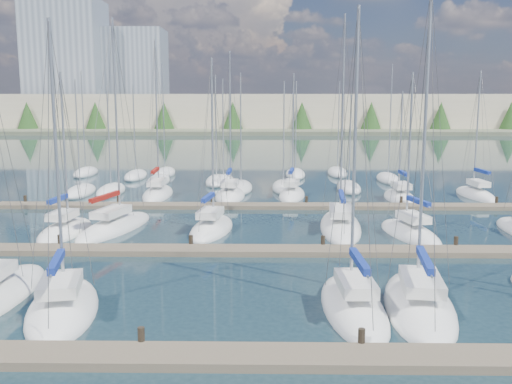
{
  "coord_description": "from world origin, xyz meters",
  "views": [
    {
      "loc": [
        0.5,
        -16.61,
        9.09
      ],
      "look_at": [
        0.0,
        14.0,
        4.0
      ],
      "focal_mm": 40.0,
      "sensor_mm": 36.0,
      "label": 1
    }
  ],
  "objects_px": {
    "sailboat_n": "(158,194)",
    "sailboat_o": "(230,195)",
    "sailboat_e": "(419,304)",
    "sailboat_d": "(353,306)",
    "sailboat_p": "(292,195)",
    "sailboat_q": "(400,198)",
    "sailboat_j": "(212,228)",
    "sailboat_k": "(340,226)",
    "sailboat_h": "(65,231)",
    "sailboat_i": "(115,227)",
    "sailboat_c": "(63,308)",
    "sailboat_r": "(476,195)",
    "sailboat_l": "(410,233)"
  },
  "relations": [
    {
      "from": "sailboat_k",
      "to": "sailboat_i",
      "type": "height_order",
      "value": "sailboat_k"
    },
    {
      "from": "sailboat_p",
      "to": "sailboat_l",
      "type": "distance_m",
      "value": 16.69
    },
    {
      "from": "sailboat_d",
      "to": "sailboat_h",
      "type": "relative_size",
      "value": 1.18
    },
    {
      "from": "sailboat_c",
      "to": "sailboat_q",
      "type": "distance_m",
      "value": 34.52
    },
    {
      "from": "sailboat_q",
      "to": "sailboat_e",
      "type": "height_order",
      "value": "sailboat_e"
    },
    {
      "from": "sailboat_c",
      "to": "sailboat_h",
      "type": "relative_size",
      "value": 1.13
    },
    {
      "from": "sailboat_o",
      "to": "sailboat_d",
      "type": "distance_m",
      "value": 29.16
    },
    {
      "from": "sailboat_e",
      "to": "sailboat_d",
      "type": "bearing_deg",
      "value": -166.2
    },
    {
      "from": "sailboat_o",
      "to": "sailboat_k",
      "type": "height_order",
      "value": "sailboat_k"
    },
    {
      "from": "sailboat_c",
      "to": "sailboat_e",
      "type": "relative_size",
      "value": 0.91
    },
    {
      "from": "sailboat_d",
      "to": "sailboat_q",
      "type": "bearing_deg",
      "value": 71.4
    },
    {
      "from": "sailboat_c",
      "to": "sailboat_o",
      "type": "relative_size",
      "value": 0.94
    },
    {
      "from": "sailboat_c",
      "to": "sailboat_j",
      "type": "height_order",
      "value": "sailboat_c"
    },
    {
      "from": "sailboat_q",
      "to": "sailboat_e",
      "type": "xyz_separation_m",
      "value": [
        -5.42,
        -26.89,
        0.0
      ]
    },
    {
      "from": "sailboat_k",
      "to": "sailboat_d",
      "type": "bearing_deg",
      "value": -90.5
    },
    {
      "from": "sailboat_o",
      "to": "sailboat_d",
      "type": "bearing_deg",
      "value": -74.77
    },
    {
      "from": "sailboat_p",
      "to": "sailboat_r",
      "type": "xyz_separation_m",
      "value": [
        17.04,
        0.16,
        0.0
      ]
    },
    {
      "from": "sailboat_r",
      "to": "sailboat_e",
      "type": "height_order",
      "value": "sailboat_e"
    },
    {
      "from": "sailboat_c",
      "to": "sailboat_r",
      "type": "distance_m",
      "value": 40.53
    },
    {
      "from": "sailboat_l",
      "to": "sailboat_o",
      "type": "bearing_deg",
      "value": 118.84
    },
    {
      "from": "sailboat_n",
      "to": "sailboat_o",
      "type": "relative_size",
      "value": 1.08
    },
    {
      "from": "sailboat_n",
      "to": "sailboat_j",
      "type": "relative_size",
      "value": 1.21
    },
    {
      "from": "sailboat_o",
      "to": "sailboat_h",
      "type": "bearing_deg",
      "value": -124.18
    },
    {
      "from": "sailboat_n",
      "to": "sailboat_k",
      "type": "distance_m",
      "value": 20.25
    },
    {
      "from": "sailboat_c",
      "to": "sailboat_j",
      "type": "xyz_separation_m",
      "value": [
        4.98,
        15.06,
        0.0
      ]
    },
    {
      "from": "sailboat_n",
      "to": "sailboat_h",
      "type": "relative_size",
      "value": 1.31
    },
    {
      "from": "sailboat_p",
      "to": "sailboat_k",
      "type": "height_order",
      "value": "sailboat_k"
    },
    {
      "from": "sailboat_n",
      "to": "sailboat_i",
      "type": "bearing_deg",
      "value": -93.0
    },
    {
      "from": "sailboat_r",
      "to": "sailboat_e",
      "type": "bearing_deg",
      "value": -118.94
    },
    {
      "from": "sailboat_l",
      "to": "sailboat_e",
      "type": "bearing_deg",
      "value": -114.72
    },
    {
      "from": "sailboat_c",
      "to": "sailboat_p",
      "type": "bearing_deg",
      "value": 56.79
    },
    {
      "from": "sailboat_c",
      "to": "sailboat_n",
      "type": "distance_m",
      "value": 29.31
    },
    {
      "from": "sailboat_p",
      "to": "sailboat_i",
      "type": "xyz_separation_m",
      "value": [
        -12.94,
        -13.55,
        0.0
      ]
    },
    {
      "from": "sailboat_q",
      "to": "sailboat_i",
      "type": "xyz_separation_m",
      "value": [
        -22.59,
        -12.13,
        0.01
      ]
    },
    {
      "from": "sailboat_o",
      "to": "sailboat_d",
      "type": "relative_size",
      "value": 1.03
    },
    {
      "from": "sailboat_n",
      "to": "sailboat_q",
      "type": "relative_size",
      "value": 1.45
    },
    {
      "from": "sailboat_p",
      "to": "sailboat_q",
      "type": "distance_m",
      "value": 9.76
    },
    {
      "from": "sailboat_h",
      "to": "sailboat_i",
      "type": "distance_m",
      "value": 3.3
    },
    {
      "from": "sailboat_c",
      "to": "sailboat_j",
      "type": "relative_size",
      "value": 1.05
    },
    {
      "from": "sailboat_j",
      "to": "sailboat_p",
      "type": "bearing_deg",
      "value": 73.97
    },
    {
      "from": "sailboat_j",
      "to": "sailboat_k",
      "type": "height_order",
      "value": "sailboat_k"
    },
    {
      "from": "sailboat_h",
      "to": "sailboat_j",
      "type": "relative_size",
      "value": 0.92
    },
    {
      "from": "sailboat_p",
      "to": "sailboat_i",
      "type": "relative_size",
      "value": 0.8
    },
    {
      "from": "sailboat_p",
      "to": "sailboat_h",
      "type": "xyz_separation_m",
      "value": [
        -16.0,
        -14.77,
        -0.01
      ]
    },
    {
      "from": "sailboat_r",
      "to": "sailboat_n",
      "type": "bearing_deg",
      "value": 174.99
    },
    {
      "from": "sailboat_h",
      "to": "sailboat_q",
      "type": "bearing_deg",
      "value": 32.67
    },
    {
      "from": "sailboat_d",
      "to": "sailboat_i",
      "type": "height_order",
      "value": "sailboat_i"
    },
    {
      "from": "sailboat_o",
      "to": "sailboat_j",
      "type": "xyz_separation_m",
      "value": [
        -0.45,
        -13.58,
        -0.01
      ]
    },
    {
      "from": "sailboat_c",
      "to": "sailboat_o",
      "type": "xyz_separation_m",
      "value": [
        5.43,
        28.65,
        0.01
      ]
    },
    {
      "from": "sailboat_q",
      "to": "sailboat_j",
      "type": "xyz_separation_m",
      "value": [
        -15.82,
        -12.49,
        0.01
      ]
    }
  ]
}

